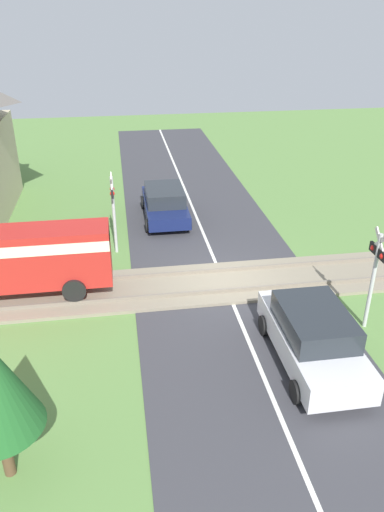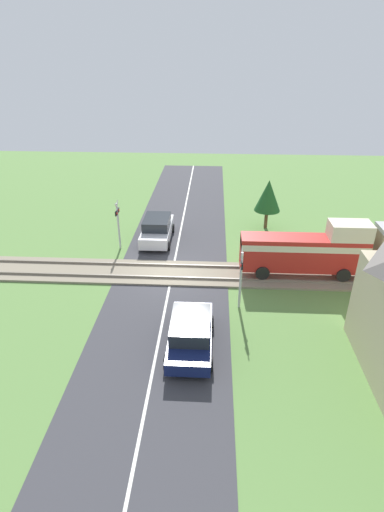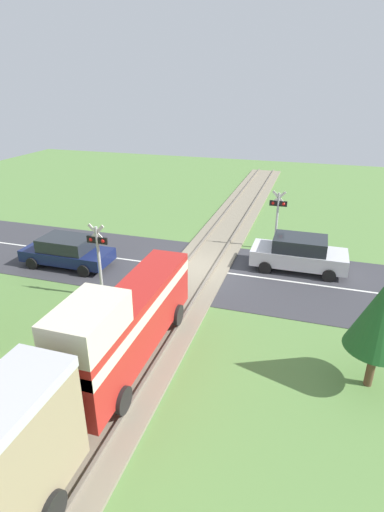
{
  "view_description": "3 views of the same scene",
  "coord_description": "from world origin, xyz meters",
  "px_view_note": "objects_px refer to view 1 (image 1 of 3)",
  "views": [
    {
      "loc": [
        -14.84,
        3.44,
        8.86
      ],
      "look_at": [
        0.0,
        1.16,
        1.2
      ],
      "focal_mm": 35.0,
      "sensor_mm": 36.0,
      "label": 1
    },
    {
      "loc": [
        19.92,
        2.26,
        11.59
      ],
      "look_at": [
        0.0,
        1.16,
        1.2
      ],
      "focal_mm": 28.0,
      "sensor_mm": 36.0,
      "label": 2
    },
    {
      "loc": [
        -4.84,
        16.64,
        8.3
      ],
      "look_at": [
        0.0,
        1.16,
        1.2
      ],
      "focal_mm": 28.0,
      "sensor_mm": 36.0,
      "label": 3
    }
  ],
  "objects_px": {
    "car_far_side": "(165,203)",
    "crossing_signal_west_approach": "(375,267)",
    "car_near_crossing": "(313,336)",
    "crossing_signal_east_approach": "(113,203)"
  },
  "relations": [
    {
      "from": "car_far_side",
      "to": "crossing_signal_west_approach",
      "type": "distance_m",
      "value": 10.81
    },
    {
      "from": "car_near_crossing",
      "to": "crossing_signal_east_approach",
      "type": "relative_size",
      "value": 1.37
    },
    {
      "from": "crossing_signal_west_approach",
      "to": "crossing_signal_east_approach",
      "type": "bearing_deg",
      "value": 49.63
    },
    {
      "from": "car_near_crossing",
      "to": "crossing_signal_west_approach",
      "type": "height_order",
      "value": "crossing_signal_west_approach"
    },
    {
      "from": "car_far_side",
      "to": "crossing_signal_east_approach",
      "type": "xyz_separation_m",
      "value": [
        -3.12,
        2.26,
        1.28
      ]
    },
    {
      "from": "crossing_signal_west_approach",
      "to": "crossing_signal_east_approach",
      "type": "height_order",
      "value": "same"
    },
    {
      "from": "car_near_crossing",
      "to": "car_far_side",
      "type": "distance_m",
      "value": 11.15
    },
    {
      "from": "crossing_signal_west_approach",
      "to": "crossing_signal_east_approach",
      "type": "distance_m",
      "value": 9.72
    },
    {
      "from": "car_far_side",
      "to": "crossing_signal_east_approach",
      "type": "relative_size",
      "value": 1.35
    },
    {
      "from": "car_near_crossing",
      "to": "car_far_side",
      "type": "relative_size",
      "value": 1.02
    }
  ]
}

